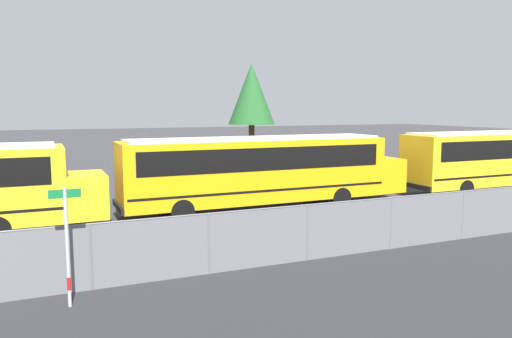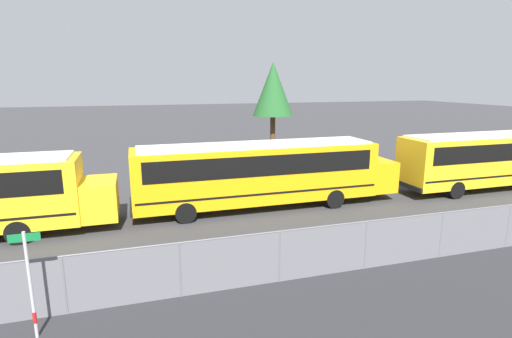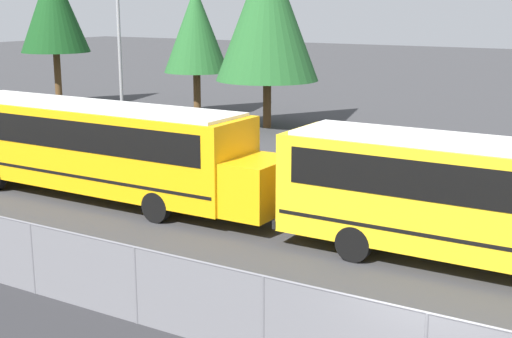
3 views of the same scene
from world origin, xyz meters
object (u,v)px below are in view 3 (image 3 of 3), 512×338
(light_pole, at_px, (119,39))
(tree_0, at_px, (267,12))
(tree_2, at_px, (53,7))
(tree_3, at_px, (196,30))
(school_bus_2, at_px, (97,143))

(light_pole, distance_m, tree_0, 8.42)
(tree_2, relative_size, tree_3, 1.21)
(school_bus_2, xyz_separation_m, tree_3, (-8.36, 17.34, 3.11))
(light_pole, height_order, tree_3, light_pole)
(tree_2, xyz_separation_m, tree_3, (9.94, 1.71, -1.27))
(school_bus_2, relative_size, tree_0, 1.40)
(light_pole, relative_size, tree_2, 1.00)
(tree_0, relative_size, tree_2, 1.05)
(light_pole, bearing_deg, tree_2, 147.99)
(light_pole, bearing_deg, school_bus_2, -53.20)
(school_bus_2, height_order, tree_3, tree_3)
(tree_0, distance_m, tree_2, 15.96)
(school_bus_2, distance_m, tree_3, 19.50)
(light_pole, bearing_deg, tree_0, 64.79)
(tree_2, bearing_deg, light_pole, -32.01)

